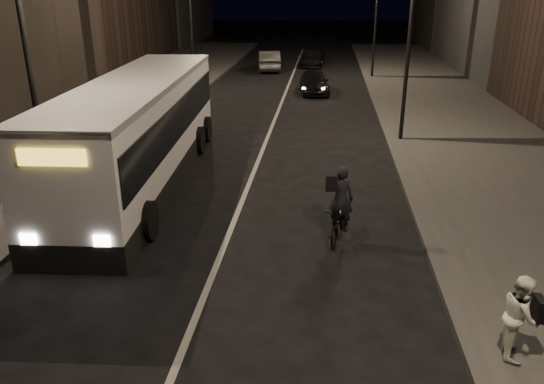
% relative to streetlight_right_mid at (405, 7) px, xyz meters
% --- Properties ---
extents(ground, '(180.00, 180.00, 0.00)m').
position_rel_streetlight_right_mid_xyz_m(ground, '(-5.33, -12.00, -5.36)').
color(ground, black).
rests_on(ground, ground).
extents(sidewalk_right, '(7.00, 70.00, 0.16)m').
position_rel_streetlight_right_mid_xyz_m(sidewalk_right, '(3.17, 2.00, -5.28)').
color(sidewalk_right, '#363634').
rests_on(sidewalk_right, ground).
extents(sidewalk_left, '(7.00, 70.00, 0.16)m').
position_rel_streetlight_right_mid_xyz_m(sidewalk_left, '(-13.83, 2.00, -5.28)').
color(sidewalk_left, '#363634').
rests_on(sidewalk_left, ground).
extents(streetlight_right_mid, '(1.20, 0.44, 8.12)m').
position_rel_streetlight_right_mid_xyz_m(streetlight_right_mid, '(0.00, 0.00, 0.00)').
color(streetlight_right_mid, black).
rests_on(streetlight_right_mid, sidewalk_right).
extents(streetlight_left_near, '(1.20, 0.44, 8.12)m').
position_rel_streetlight_right_mid_xyz_m(streetlight_left_near, '(-10.66, -8.00, 0.00)').
color(streetlight_left_near, black).
rests_on(streetlight_left_near, sidewalk_left).
extents(city_bus, '(3.46, 12.65, 3.37)m').
position_rel_streetlight_right_mid_xyz_m(city_bus, '(-8.90, -5.54, -3.52)').
color(city_bus, white).
rests_on(city_bus, ground).
extents(cyclist_on_bicycle, '(0.97, 1.88, 2.07)m').
position_rel_streetlight_right_mid_xyz_m(cyclist_on_bicycle, '(-2.44, -9.39, -4.67)').
color(cyclist_on_bicycle, black).
rests_on(cyclist_on_bicycle, ground).
extents(pedestrian_woman, '(0.69, 0.83, 1.54)m').
position_rel_streetlight_right_mid_xyz_m(pedestrian_woman, '(0.51, -13.85, -4.43)').
color(pedestrian_woman, white).
rests_on(pedestrian_woman, sidewalk_right).
extents(car_near, '(2.01, 4.10, 1.35)m').
position_rel_streetlight_right_mid_xyz_m(car_near, '(-3.60, 10.26, -4.69)').
color(car_near, black).
rests_on(car_near, ground).
extents(car_mid, '(2.15, 4.65, 1.48)m').
position_rel_streetlight_right_mid_xyz_m(car_mid, '(-7.25, 18.90, -4.62)').
color(car_mid, '#38383A').
rests_on(car_mid, ground).
extents(car_far, '(2.05, 4.64, 1.32)m').
position_rel_streetlight_right_mid_xyz_m(car_far, '(-4.04, 21.63, -4.70)').
color(car_far, black).
rests_on(car_far, ground).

